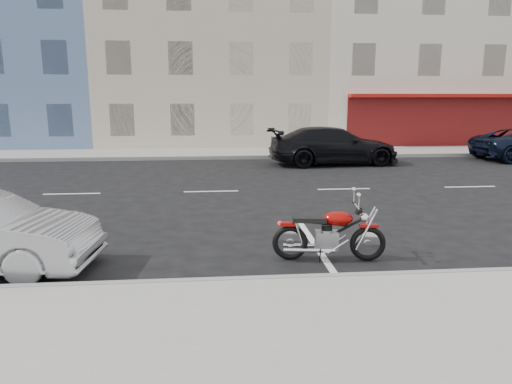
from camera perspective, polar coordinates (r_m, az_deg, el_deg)
ground at (r=13.64m, az=2.80°, el=0.22°), size 120.00×120.00×0.00m
sidewalk_far at (r=22.32m, az=-13.18°, el=4.66°), size 80.00×3.40×0.15m
curb_far at (r=20.66m, az=-13.83°, el=4.08°), size 80.00×0.12×0.16m
bldg_blue at (r=32.17m, az=-28.58°, el=17.16°), size 12.00×12.00×13.00m
bldg_cream at (r=29.69m, az=-5.57°, el=17.59°), size 12.00×12.00×11.50m
bldg_corner at (r=32.39m, az=19.28°, el=17.42°), size 14.00×12.00×12.50m
fire_hydrant at (r=25.86m, az=27.49°, el=5.60°), size 0.20×0.20×0.72m
motorcycle at (r=7.96m, az=14.02°, el=-5.35°), size 1.92×0.63×0.96m
car_far at (r=19.08m, az=9.67°, el=5.73°), size 5.44×2.53×1.54m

